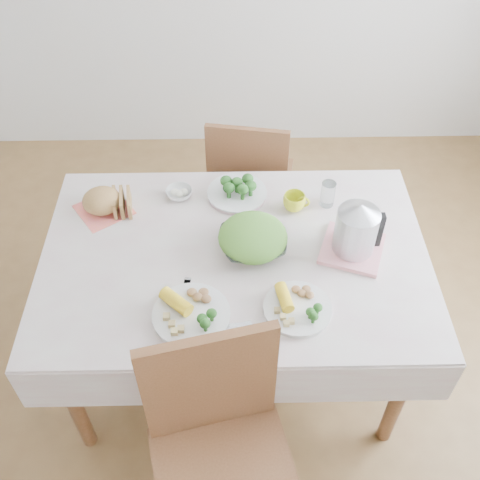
{
  "coord_description": "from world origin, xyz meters",
  "views": [
    {
      "loc": [
        -0.01,
        -1.46,
        2.37
      ],
      "look_at": [
        0.02,
        0.02,
        0.82
      ],
      "focal_mm": 42.0,
      "sensor_mm": 36.0,
      "label": 1
    }
  ],
  "objects_px": {
    "chair_far": "(251,178)",
    "salad_bowl": "(253,243)",
    "dining_table": "(236,314)",
    "dinner_plate_right": "(297,309)",
    "dinner_plate_left": "(191,315)",
    "yellow_mug": "(294,202)",
    "electric_kettle": "(356,228)"
  },
  "relations": [
    {
      "from": "dining_table",
      "to": "electric_kettle",
      "type": "height_order",
      "value": "electric_kettle"
    },
    {
      "from": "salad_bowl",
      "to": "dinner_plate_right",
      "type": "distance_m",
      "value": 0.34
    },
    {
      "from": "yellow_mug",
      "to": "dinner_plate_right",
      "type": "bearing_deg",
      "value": -93.51
    },
    {
      "from": "salad_bowl",
      "to": "dinner_plate_right",
      "type": "height_order",
      "value": "salad_bowl"
    },
    {
      "from": "chair_far",
      "to": "salad_bowl",
      "type": "distance_m",
      "value": 0.85
    },
    {
      "from": "dinner_plate_right",
      "to": "dining_table",
      "type": "bearing_deg",
      "value": 128.31
    },
    {
      "from": "dining_table",
      "to": "electric_kettle",
      "type": "bearing_deg",
      "value": 1.51
    },
    {
      "from": "salad_bowl",
      "to": "yellow_mug",
      "type": "height_order",
      "value": "yellow_mug"
    },
    {
      "from": "chair_far",
      "to": "yellow_mug",
      "type": "relative_size",
      "value": 9.58
    },
    {
      "from": "yellow_mug",
      "to": "electric_kettle",
      "type": "xyz_separation_m",
      "value": [
        0.21,
        -0.24,
        0.08
      ]
    },
    {
      "from": "yellow_mug",
      "to": "dinner_plate_left",
      "type": "bearing_deg",
      "value": -126.5
    },
    {
      "from": "dining_table",
      "to": "dinner_plate_right",
      "type": "distance_m",
      "value": 0.53
    },
    {
      "from": "dinner_plate_left",
      "to": "dinner_plate_right",
      "type": "distance_m",
      "value": 0.37
    },
    {
      "from": "chair_far",
      "to": "dinner_plate_right",
      "type": "bearing_deg",
      "value": 106.14
    },
    {
      "from": "yellow_mug",
      "to": "electric_kettle",
      "type": "height_order",
      "value": "electric_kettle"
    },
    {
      "from": "electric_kettle",
      "to": "dinner_plate_left",
      "type": "bearing_deg",
      "value": -152.32
    },
    {
      "from": "chair_far",
      "to": "dinner_plate_right",
      "type": "height_order",
      "value": "chair_far"
    },
    {
      "from": "dinner_plate_right",
      "to": "salad_bowl",
      "type": "bearing_deg",
      "value": 115.97
    },
    {
      "from": "dining_table",
      "to": "chair_far",
      "type": "distance_m",
      "value": 0.82
    },
    {
      "from": "dinner_plate_right",
      "to": "electric_kettle",
      "type": "bearing_deg",
      "value": 50.28
    },
    {
      "from": "yellow_mug",
      "to": "chair_far",
      "type": "bearing_deg",
      "value": 105.42
    },
    {
      "from": "chair_far",
      "to": "electric_kettle",
      "type": "bearing_deg",
      "value": 123.97
    },
    {
      "from": "dining_table",
      "to": "salad_bowl",
      "type": "relative_size",
      "value": 5.57
    },
    {
      "from": "salad_bowl",
      "to": "dinner_plate_right",
      "type": "xyz_separation_m",
      "value": [
        0.15,
        -0.3,
        -0.02
      ]
    },
    {
      "from": "dining_table",
      "to": "yellow_mug",
      "type": "bearing_deg",
      "value": 45.48
    },
    {
      "from": "electric_kettle",
      "to": "dinner_plate_right",
      "type": "bearing_deg",
      "value": -128.66
    },
    {
      "from": "electric_kettle",
      "to": "yellow_mug",
      "type": "bearing_deg",
      "value": 131.47
    },
    {
      "from": "chair_far",
      "to": "salad_bowl",
      "type": "xyz_separation_m",
      "value": [
        -0.03,
        -0.78,
        0.33
      ]
    },
    {
      "from": "dining_table",
      "to": "salad_bowl",
      "type": "xyz_separation_m",
      "value": [
        0.07,
        0.03,
        0.42
      ]
    },
    {
      "from": "dinner_plate_left",
      "to": "yellow_mug",
      "type": "bearing_deg",
      "value": 53.5
    },
    {
      "from": "dining_table",
      "to": "salad_bowl",
      "type": "distance_m",
      "value": 0.42
    },
    {
      "from": "dining_table",
      "to": "dinner_plate_left",
      "type": "xyz_separation_m",
      "value": [
        -0.16,
        -0.29,
        0.4
      ]
    }
  ]
}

